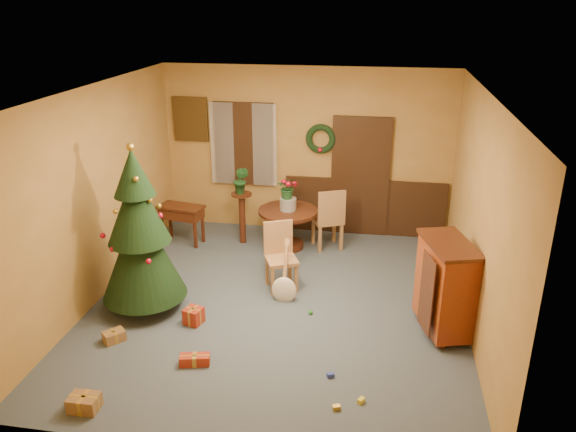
% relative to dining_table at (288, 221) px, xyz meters
% --- Properties ---
extents(room_envelope, '(5.50, 5.50, 5.50)m').
position_rel_dining_table_xyz_m(room_envelope, '(0.38, 0.82, 0.64)').
color(room_envelope, '#363F4E').
rests_on(room_envelope, ground).
extents(dining_table, '(0.99, 0.99, 0.68)m').
position_rel_dining_table_xyz_m(dining_table, '(0.00, 0.00, 0.00)').
color(dining_table, black).
rests_on(dining_table, floor).
extents(urn, '(0.27, 0.27, 0.20)m').
position_rel_dining_table_xyz_m(urn, '(-0.00, 0.00, 0.30)').
color(urn, slate).
rests_on(urn, dining_table).
extents(centerpiece_plant, '(0.33, 0.29, 0.37)m').
position_rel_dining_table_xyz_m(centerpiece_plant, '(0.00, 0.00, 0.59)').
color(centerpiece_plant, '#1E4C23').
rests_on(centerpiece_plant, urn).
extents(chair_near, '(0.56, 0.56, 0.98)m').
position_rel_dining_table_xyz_m(chair_near, '(0.11, -1.35, 0.05)').
color(chair_near, olive).
rests_on(chair_near, floor).
extents(chair_far, '(0.61, 0.61, 1.06)m').
position_rel_dining_table_xyz_m(chair_far, '(0.68, 0.05, 0.09)').
color(chair_far, olive).
rests_on(chair_far, floor).
extents(guitar, '(0.45, 0.59, 0.80)m').
position_rel_dining_table_xyz_m(guitar, '(0.24, -1.77, -0.06)').
color(guitar, '#F1E7C9').
rests_on(guitar, floor).
extents(plant_stand, '(0.35, 0.35, 0.89)m').
position_rel_dining_table_xyz_m(plant_stand, '(-0.80, 0.08, 0.08)').
color(plant_stand, black).
rests_on(plant_stand, floor).
extents(stand_plant, '(0.29, 0.25, 0.47)m').
position_rel_dining_table_xyz_m(stand_plant, '(-0.80, 0.08, 0.65)').
color(stand_plant, '#19471E').
rests_on(stand_plant, plant_stand).
extents(christmas_tree, '(1.11, 1.11, 2.30)m').
position_rel_dining_table_xyz_m(christmas_tree, '(-1.57, -2.26, 0.62)').
color(christmas_tree, '#382111').
rests_on(christmas_tree, floor).
extents(writing_desk, '(0.81, 0.51, 0.67)m').
position_rel_dining_table_xyz_m(writing_desk, '(-1.82, -0.09, 0.03)').
color(writing_desk, black).
rests_on(writing_desk, floor).
extents(sideboard, '(0.75, 1.06, 1.23)m').
position_rel_dining_table_xyz_m(sideboard, '(2.33, -2.17, 0.18)').
color(sideboard, '#5F1C0A').
rests_on(sideboard, floor).
extents(gift_a, '(0.31, 0.23, 0.16)m').
position_rel_dining_table_xyz_m(gift_a, '(-1.40, -4.28, -0.40)').
color(gift_a, brown).
rests_on(gift_a, floor).
extents(gift_b, '(0.26, 0.26, 0.22)m').
position_rel_dining_table_xyz_m(gift_b, '(-0.81, -2.53, -0.37)').
color(gift_b, '#9F2A15').
rests_on(gift_b, floor).
extents(gift_c, '(0.30, 0.30, 0.14)m').
position_rel_dining_table_xyz_m(gift_c, '(-1.65, -3.08, -0.41)').
color(gift_c, brown).
rests_on(gift_c, floor).
extents(gift_d, '(0.36, 0.21, 0.12)m').
position_rel_dining_table_xyz_m(gift_d, '(-0.52, -3.37, -0.42)').
color(gift_d, '#9F2A15').
rests_on(gift_d, floor).
extents(toy_a, '(0.09, 0.08, 0.05)m').
position_rel_dining_table_xyz_m(toy_a, '(1.04, -3.34, -0.45)').
color(toy_a, '#24389D').
rests_on(toy_a, floor).
extents(toy_b, '(0.06, 0.06, 0.06)m').
position_rel_dining_table_xyz_m(toy_b, '(0.65, -2.07, -0.45)').
color(toy_b, '#288F27').
rests_on(toy_b, floor).
extents(toy_c, '(0.08, 0.09, 0.05)m').
position_rel_dining_table_xyz_m(toy_c, '(1.40, -3.71, -0.45)').
color(toy_c, yellow).
rests_on(toy_c, floor).
extents(toy_d, '(0.06, 0.06, 0.06)m').
position_rel_dining_table_xyz_m(toy_d, '(0.36, -1.70, -0.45)').
color(toy_d, red).
rests_on(toy_d, floor).
extents(toy_e, '(0.09, 0.08, 0.05)m').
position_rel_dining_table_xyz_m(toy_e, '(1.16, -3.86, -0.45)').
color(toy_e, gold).
rests_on(toy_e, floor).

